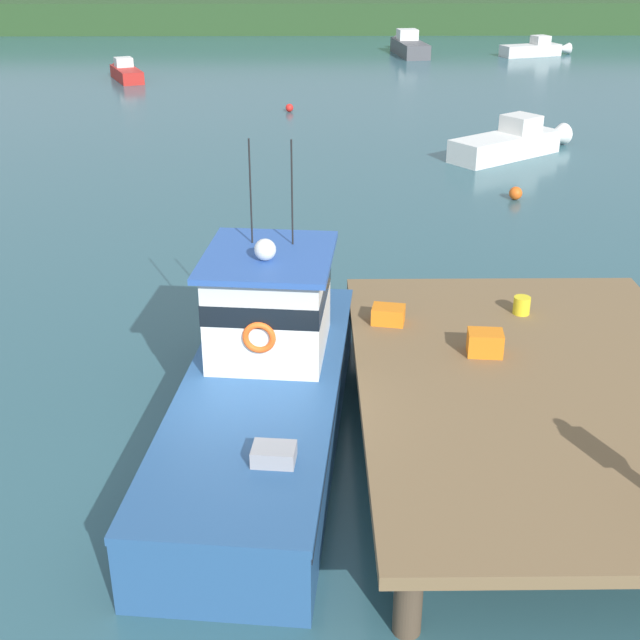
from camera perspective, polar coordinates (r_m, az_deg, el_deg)
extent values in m
plane|color=#2D5660|center=(14.46, -4.72, -8.51)|extent=(200.00, 200.00, 0.00)
cylinder|color=#4C3D2D|center=(10.95, 5.92, -18.14)|extent=(0.36, 0.36, 1.00)
cylinder|color=#4C3D2D|center=(17.80, 3.14, 0.19)|extent=(0.36, 0.36, 1.00)
cylinder|color=#4C3D2D|center=(18.87, 19.10, 0.26)|extent=(0.36, 0.36, 1.00)
cube|color=brown|center=(14.35, 14.68, -4.47)|extent=(6.00, 9.00, 0.20)
cube|color=#285184|center=(14.19, -3.97, -6.56)|extent=(3.34, 8.22, 1.10)
cone|color=#285184|center=(18.49, -1.59, 1.37)|extent=(1.29, 1.91, 1.10)
cube|color=black|center=(13.96, -4.03, -4.99)|extent=(3.34, 8.06, 0.12)
cube|color=#285184|center=(13.88, -4.04, -4.41)|extent=(3.38, 8.23, 0.12)
cube|color=silver|center=(14.56, -3.40, 0.78)|extent=(2.12, 2.39, 1.80)
cube|color=black|center=(14.43, -3.43, 1.92)|extent=(2.15, 2.41, 0.36)
cube|color=#2D56A8|center=(14.19, -3.49, 4.28)|extent=(2.39, 2.71, 0.10)
sphere|color=white|center=(13.84, -3.70, 4.73)|extent=(0.36, 0.36, 0.36)
cylinder|color=black|center=(14.42, -4.68, 8.56)|extent=(0.03, 0.03, 1.80)
cylinder|color=black|center=(14.31, -1.89, 8.50)|extent=(0.03, 0.03, 1.80)
cube|color=#939399|center=(11.89, -3.11, -9.23)|extent=(0.64, 0.50, 0.36)
torus|color=orange|center=(11.64, -8.25, -11.04)|extent=(0.62, 0.62, 0.12)
torus|color=#EA5119|center=(13.54, -4.11, -1.19)|extent=(0.55, 0.16, 0.54)
cube|color=orange|center=(15.88, 4.61, 0.35)|extent=(0.67, 0.55, 0.32)
cube|color=orange|center=(14.93, 11.01, -1.52)|extent=(0.64, 0.50, 0.42)
cylinder|color=yellow|center=(16.65, 13.38, 0.96)|extent=(0.32, 0.32, 0.34)
cube|color=white|center=(33.23, 12.29, 11.33)|extent=(4.60, 3.94, 0.84)
cone|color=white|center=(35.43, 15.45, 11.84)|extent=(1.43, 1.37, 0.84)
cube|color=silver|center=(33.68, 13.34, 12.70)|extent=(1.63, 1.64, 0.63)
cube|color=silver|center=(60.85, 13.93, 17.15)|extent=(4.23, 2.53, 0.73)
cone|color=silver|center=(62.25, 15.97, 17.10)|extent=(1.19, 1.02, 0.73)
cube|color=silver|center=(61.16, 14.58, 17.73)|extent=(1.29, 1.30, 0.55)
cube|color=red|center=(50.75, -12.83, 15.77)|extent=(2.49, 3.83, 0.67)
cone|color=red|center=(52.98, -13.35, 16.09)|extent=(0.97, 1.10, 0.67)
cube|color=silver|center=(51.29, -13.04, 16.51)|extent=(1.21, 1.21, 0.50)
cube|color=#4C4C51|center=(59.80, 6.05, 17.66)|extent=(2.21, 5.15, 0.91)
cone|color=#4C4C51|center=(62.81, 5.36, 18.04)|extent=(1.06, 1.35, 0.91)
cube|color=silver|center=(60.55, 5.89, 18.52)|extent=(1.42, 1.40, 0.68)
sphere|color=#EA5B19|center=(34.00, 13.73, 11.12)|extent=(0.41, 0.41, 0.41)
sphere|color=red|center=(38.27, 16.09, 12.31)|extent=(0.34, 0.34, 0.34)
sphere|color=#EA5B19|center=(28.00, 12.99, 8.29)|extent=(0.42, 0.42, 0.42)
sphere|color=red|center=(40.95, -2.06, 14.04)|extent=(0.37, 0.37, 0.37)
cube|color=#284723|center=(74.34, -1.57, 19.78)|extent=(120.00, 8.00, 2.40)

